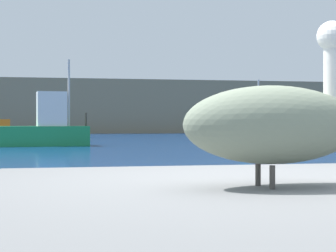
% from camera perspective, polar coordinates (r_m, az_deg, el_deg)
% --- Properties ---
extents(hillside_backdrop, '(140.00, 12.38, 5.81)m').
position_cam_1_polar(hillside_backdrop, '(66.63, -10.26, 1.84)').
color(hillside_backdrop, '#7F755B').
rests_on(hillside_backdrop, ground).
extents(pelican, '(1.34, 0.57, 0.91)m').
position_cam_1_polar(pelican, '(3.11, 10.74, 0.43)').
color(pelican, gray).
rests_on(pelican, pier_dock).
extents(fishing_boat_teal, '(5.44, 3.61, 4.12)m').
position_cam_1_polar(fishing_boat_teal, '(40.51, 10.39, 0.15)').
color(fishing_boat_teal, teal).
rests_on(fishing_boat_teal, ground).
extents(fishing_boat_green, '(5.08, 1.97, 4.49)m').
position_cam_1_polar(fishing_boat_green, '(30.08, -12.29, -0.16)').
color(fishing_boat_green, '#1E8C4C').
rests_on(fishing_boat_green, ground).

